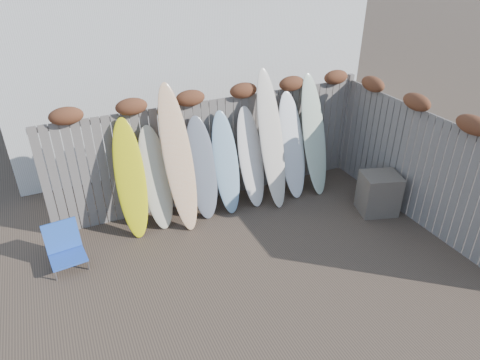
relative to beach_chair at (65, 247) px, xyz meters
name	(u,v)px	position (x,y,z in m)	size (l,w,h in m)	color
ground	(272,271)	(2.83, -1.52, -0.32)	(80.00, 80.00, 0.00)	#493A2D
back_fence	(216,142)	(2.89, 0.87, 0.86)	(6.05, 0.28, 2.24)	slate
right_fence	(422,161)	(5.83, -1.27, 0.82)	(0.28, 4.40, 2.24)	slate
beach_chair	(65,247)	(0.00, 0.00, 0.00)	(0.57, 0.60, 0.69)	blue
wooden_crate	(379,193)	(5.40, -0.86, 0.06)	(0.66, 0.55, 0.77)	#6D5B51
lattice_panel	(382,145)	(5.95, -0.16, 0.65)	(0.05, 1.29, 1.93)	#413127
surfboard_0	(131,179)	(1.20, 0.48, 0.67)	(0.49, 0.07, 2.06)	yellow
surfboard_1	(156,178)	(1.63, 0.51, 0.57)	(0.50, 0.07, 1.85)	beige
surfboard_2	(178,159)	(2.02, 0.40, 0.91)	(0.51, 0.07, 2.56)	#FFDD8C
surfboard_3	(202,168)	(2.46, 0.49, 0.59)	(0.53, 0.07, 1.88)	slate
surfboard_4	(226,163)	(2.92, 0.48, 0.60)	(0.47, 0.07, 1.91)	#8AAEC6
surfboard_5	(251,158)	(3.43, 0.48, 0.60)	(0.49, 0.07, 1.92)	white
surfboard_6	(271,140)	(3.79, 0.38, 0.93)	(0.47, 0.07, 2.60)	silver
surfboard_7	(292,146)	(4.29, 0.46, 0.68)	(0.52, 0.07, 2.08)	white
surfboard_8	(314,136)	(4.76, 0.43, 0.82)	(0.50, 0.07, 2.38)	beige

